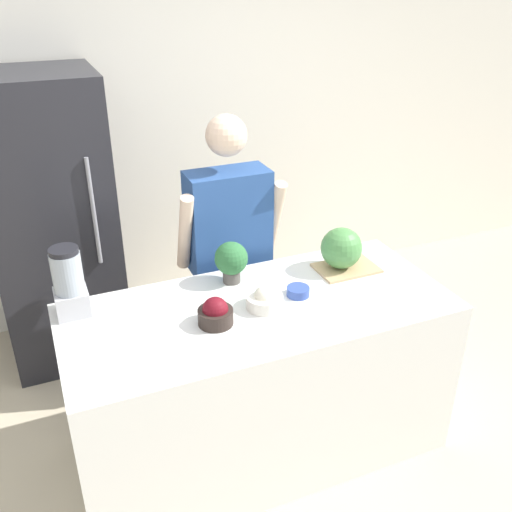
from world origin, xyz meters
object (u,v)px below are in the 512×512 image
bowl_small_blue (298,291)px  potted_plant (231,260)px  blender (69,283)px  watermelon (341,248)px  bowl_cherries (215,313)px  person (229,259)px  bowl_cream (264,300)px  refrigerator (53,224)px

bowl_small_blue → potted_plant: 0.37m
blender → potted_plant: (0.79, -0.01, -0.04)m
watermelon → blender: blender is taller
bowl_cherries → watermelon: bearing=16.8°
person → potted_plant: (-0.10, -0.32, 0.16)m
watermelon → bowl_cream: 0.57m
person → potted_plant: bearing=-108.2°
bowl_cherries → refrigerator: bearing=112.4°
person → watermelon: person is taller
person → bowl_small_blue: bearing=-75.5°
person → bowl_small_blue: size_ratio=14.89×
bowl_small_blue → potted_plant: potted_plant is taller
refrigerator → bowl_cream: refrigerator is taller
person → potted_plant: size_ratio=7.64×
watermelon → bowl_cherries: bearing=-163.2°
refrigerator → blender: size_ratio=5.42×
bowl_cream → potted_plant: (-0.06, 0.29, 0.08)m
bowl_cream → potted_plant: 0.31m
person → bowl_cream: size_ratio=9.48×
bowl_small_blue → blender: (-1.04, 0.26, 0.14)m
watermelon → blender: bearing=175.7°
blender → bowl_cherries: bearing=-30.2°
bowl_cherries → potted_plant: 0.40m
bowl_cherries → bowl_cream: bowl_cherries is taller
bowl_cream → bowl_small_blue: (0.20, 0.04, -0.02)m
refrigerator → bowl_small_blue: (1.03, -1.33, 0.00)m
refrigerator → blender: bearing=-90.4°
bowl_cream → blender: size_ratio=0.52×
bowl_cherries → bowl_cream: size_ratio=0.91×
bowl_cherries → bowl_cream: (0.26, 0.04, -0.01)m
watermelon → blender: (-1.37, 0.10, 0.04)m
bowl_cherries → potted_plant: bearing=58.7°
refrigerator → bowl_small_blue: refrigerator is taller
bowl_cream → bowl_small_blue: bearing=10.4°
bowl_cherries → bowl_small_blue: size_ratio=1.43×
bowl_small_blue → potted_plant: (-0.25, 0.26, 0.10)m
bowl_cherries → bowl_small_blue: 0.46m
potted_plant → bowl_cream: bearing=-79.0°
blender → potted_plant: blender is taller
bowl_cherries → potted_plant: (0.20, 0.33, 0.07)m
bowl_cherries → blender: 0.69m
watermelon → bowl_small_blue: 0.38m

